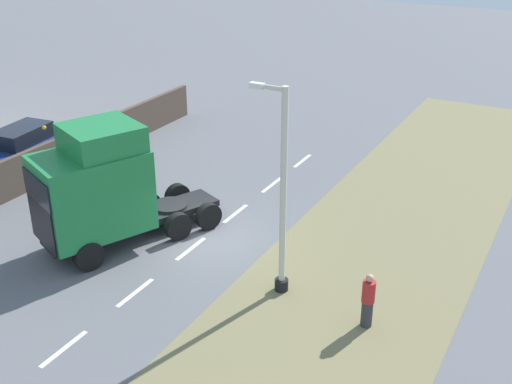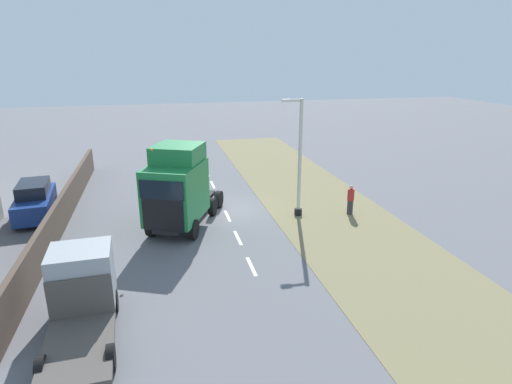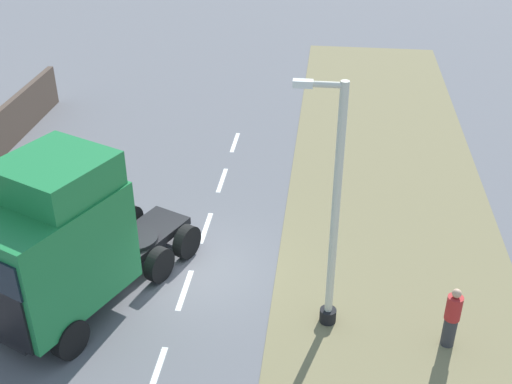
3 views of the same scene
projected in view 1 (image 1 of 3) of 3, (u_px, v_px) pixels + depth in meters
The scene contains 8 objects.
ground_plane at pixel (204, 238), 23.84m from camera, with size 120.00×120.00×0.00m, color slate.
grass_verge at pixel (357, 280), 21.24m from camera, with size 7.00×44.00×0.01m.
lane_markings at pixel (214, 230), 24.40m from camera, with size 0.16×17.80×0.00m.
boundary_wall at pixel (26, 171), 27.37m from camera, with size 0.25×24.00×1.74m.
lorry_cab at pixel (100, 189), 22.32m from camera, with size 4.90×6.89×4.72m.
parked_car at pixel (23, 150), 29.30m from camera, with size 2.31×4.94×2.07m.
lamp_post at pixel (281, 206), 19.47m from camera, with size 1.34×0.44×6.75m.
pedestrian at pixel (368, 301), 18.63m from camera, with size 0.39×0.39×1.77m.
Camera 1 is at (-11.67, 17.45, 11.58)m, focal length 45.00 mm.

